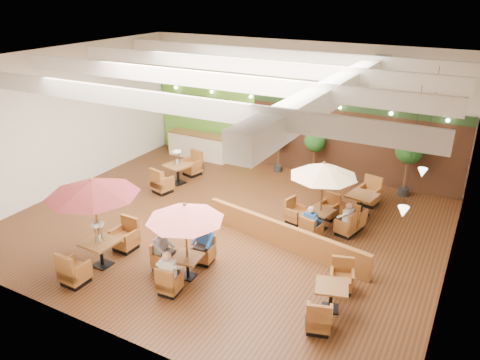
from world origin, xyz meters
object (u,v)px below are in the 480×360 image
Objects in this scene: table_0 at (94,200)px; diner_4 at (347,215)px; table_5 at (361,206)px; diner_2 at (162,246)px; table_1 at (184,224)px; table_2 at (323,183)px; service_counter at (199,146)px; diner_0 at (169,268)px; topiary_1 at (315,143)px; diner_3 at (311,220)px; diner_1 at (204,240)px; topiary_0 at (279,139)px; table_3 at (178,172)px; table_4 at (331,298)px; topiary_2 at (409,153)px; booth_divider at (283,235)px.

table_0 is 7.80m from diner_4.
table_5 is 7.27m from diner_2.
table_1 is 5.01m from table_2.
service_counter is at bearing 115.38° from table_1.
table_5 is 7.58m from diner_0.
table_5 is (3.30, 6.00, -1.28)m from table_1.
topiary_1 reaches higher than diner_3.
diner_1 is 1.19m from diner_2.
topiary_0 is 0.96× the size of topiary_1.
diner_2 is (3.30, -5.33, 0.26)m from table_3.
table_0 is at bearing -169.80° from table_1.
topiary_0 is (-5.04, 7.96, 1.13)m from table_4.
topiary_2 reaches higher than table_3.
table_5 is 1.61m from diner_4.
diner_0 is 1.18× the size of diner_4.
topiary_1 is (4.65, 3.20, 1.04)m from table_3.
table_1 reaches higher than table_3.
table_2 is at bearing 54.15° from diner_0.
table_3 is at bearing -51.47° from diner_1.
table_1 is 0.94× the size of table_2.
diner_1 is at bearing -55.89° from service_counter.
diner_3 is at bearing -55.83° from topiary_0.
table_0 reaches higher than service_counter.
service_counter is 1.30× the size of table_1.
table_0 reaches higher than table_1.
table_4 is at bearing -66.68° from topiary_1.
topiary_1 reaches higher than service_counter.
table_5 is 3.02m from topiary_2.
booth_divider is at bearing -113.82° from topiary_2.
diner_2 is at bearing 155.35° from diner_4.
table_5 is 3.89m from topiary_1.
diner_0 is (1.09, -9.37, -0.70)m from topiary_0.
diner_2 is at bearing -120.71° from topiary_2.
table_0 is 6.84m from table_4.
topiary_0 is at bearing 133.57° from diner_3.
table_4 is 3.26× the size of diner_3.
diner_4 is at bearing -57.08° from topiary_1.
diner_2 is (-3.13, -4.43, -0.90)m from table_2.
table_2 reaches higher than booth_divider.
diner_0 is 1.00× the size of diner_1.
diner_0 is at bearing -1.98° from table_0.
table_2 is 3.18× the size of diner_3.
table_1 reaches higher than diner_1.
topiary_1 is (-2.73, 2.52, 1.14)m from table_5.
table_5 is at bearing 52.23° from diner_0.
diner_1 is 1.03× the size of diner_2.
table_0 is 1.34× the size of topiary_1.
diner_2 reaches higher than diner_3.
table_3 is at bearing 111.46° from diner_0.
topiary_2 is at bearing 35.11° from table_3.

